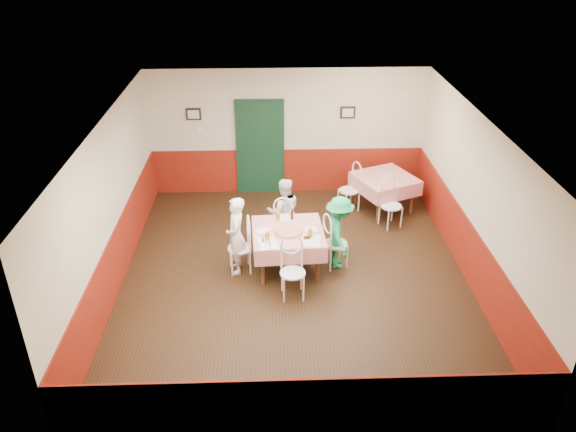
{
  "coord_description": "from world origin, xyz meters",
  "views": [
    {
      "loc": [
        -0.4,
        -8.15,
        5.6
      ],
      "look_at": [
        -0.1,
        0.29,
        1.05
      ],
      "focal_mm": 35.0,
      "sensor_mm": 36.0,
      "label": 1
    }
  ],
  "objects_px": {
    "second_table": "(384,193)",
    "glass_b": "(310,233)",
    "chair_left": "(240,248)",
    "main_table": "(288,250)",
    "wallet": "(307,238)",
    "pizza": "(289,232)",
    "diner_left": "(236,236)",
    "diner_far": "(284,211)",
    "chair_near": "(293,273)",
    "chair_right": "(336,244)",
    "beer_bottle": "(292,214)",
    "glass_c": "(278,216)",
    "chair_far": "(284,223)",
    "chair_second_a": "(349,190)",
    "diner_right": "(339,233)",
    "chair_second_b": "(391,206)",
    "glass_a": "(267,236)"
  },
  "relations": [
    {
      "from": "glass_b",
      "to": "diner_left",
      "type": "height_order",
      "value": "diner_left"
    },
    {
      "from": "chair_near",
      "to": "chair_right",
      "type": "bearing_deg",
      "value": 44.54
    },
    {
      "from": "main_table",
      "to": "glass_c",
      "type": "bearing_deg",
      "value": 112.74
    },
    {
      "from": "chair_right",
      "to": "chair_second_b",
      "type": "xyz_separation_m",
      "value": [
        1.27,
        1.41,
        0.0
      ]
    },
    {
      "from": "chair_second_a",
      "to": "diner_left",
      "type": "relative_size",
      "value": 0.63
    },
    {
      "from": "chair_right",
      "to": "chair_second_b",
      "type": "relative_size",
      "value": 1.0
    },
    {
      "from": "pizza",
      "to": "beer_bottle",
      "type": "xyz_separation_m",
      "value": [
        0.08,
        0.49,
        0.09
      ]
    },
    {
      "from": "pizza",
      "to": "glass_a",
      "type": "xyz_separation_m",
      "value": [
        -0.37,
        -0.23,
        0.06
      ]
    },
    {
      "from": "diner_left",
      "to": "diner_far",
      "type": "distance_m",
      "value": 1.27
    },
    {
      "from": "chair_second_a",
      "to": "pizza",
      "type": "bearing_deg",
      "value": -54.57
    },
    {
      "from": "diner_left",
      "to": "wallet",
      "type": "bearing_deg",
      "value": 79.95
    },
    {
      "from": "second_table",
      "to": "main_table",
      "type": "bearing_deg",
      "value": -133.87
    },
    {
      "from": "chair_right",
      "to": "chair_second_a",
      "type": "relative_size",
      "value": 1.0
    },
    {
      "from": "main_table",
      "to": "chair_right",
      "type": "relative_size",
      "value": 1.36
    },
    {
      "from": "second_table",
      "to": "glass_b",
      "type": "relative_size",
      "value": 7.42
    },
    {
      "from": "glass_a",
      "to": "chair_second_a",
      "type": "bearing_deg",
      "value": 55.37
    },
    {
      "from": "chair_left",
      "to": "chair_second_a",
      "type": "distance_m",
      "value": 3.16
    },
    {
      "from": "chair_near",
      "to": "diner_far",
      "type": "height_order",
      "value": "diner_far"
    },
    {
      "from": "glass_b",
      "to": "diner_far",
      "type": "xyz_separation_m",
      "value": [
        -0.42,
        1.12,
        -0.17
      ]
    },
    {
      "from": "glass_a",
      "to": "wallet",
      "type": "xyz_separation_m",
      "value": [
        0.67,
        0.03,
        -0.06
      ]
    },
    {
      "from": "chair_second_b",
      "to": "pizza",
      "type": "distance_m",
      "value": 2.63
    },
    {
      "from": "glass_b",
      "to": "diner_left",
      "type": "bearing_deg",
      "value": 172.5
    },
    {
      "from": "chair_left",
      "to": "chair_second_b",
      "type": "distance_m",
      "value": 3.33
    },
    {
      "from": "chair_far",
      "to": "glass_c",
      "type": "bearing_deg",
      "value": 80.88
    },
    {
      "from": "wallet",
      "to": "diner_left",
      "type": "height_order",
      "value": "diner_left"
    },
    {
      "from": "glass_a",
      "to": "diner_far",
      "type": "height_order",
      "value": "diner_far"
    },
    {
      "from": "chair_second_b",
      "to": "glass_b",
      "type": "height_order",
      "value": "glass_b"
    },
    {
      "from": "pizza",
      "to": "diner_far",
      "type": "xyz_separation_m",
      "value": [
        -0.06,
        0.97,
        -0.11
      ]
    },
    {
      "from": "second_table",
      "to": "chair_left",
      "type": "height_order",
      "value": "chair_left"
    },
    {
      "from": "chair_second_a",
      "to": "glass_b",
      "type": "bearing_deg",
      "value": -46.06
    },
    {
      "from": "chair_left",
      "to": "chair_second_a",
      "type": "xyz_separation_m",
      "value": [
        2.22,
        2.25,
        0.0
      ]
    },
    {
      "from": "chair_second_a",
      "to": "chair_far",
      "type": "bearing_deg",
      "value": -69.85
    },
    {
      "from": "second_table",
      "to": "diner_right",
      "type": "xyz_separation_m",
      "value": [
        -1.22,
        -2.16,
        0.3
      ]
    },
    {
      "from": "beer_bottle",
      "to": "chair_right",
      "type": "bearing_deg",
      "value": -26.07
    },
    {
      "from": "wallet",
      "to": "diner_far",
      "type": "bearing_deg",
      "value": 104.08
    },
    {
      "from": "main_table",
      "to": "chair_left",
      "type": "relative_size",
      "value": 1.36
    },
    {
      "from": "diner_far",
      "to": "second_table",
      "type": "bearing_deg",
      "value": -154.67
    },
    {
      "from": "chair_second_a",
      "to": "diner_right",
      "type": "height_order",
      "value": "diner_right"
    },
    {
      "from": "pizza",
      "to": "glass_c",
      "type": "relative_size",
      "value": 3.17
    },
    {
      "from": "chair_near",
      "to": "wallet",
      "type": "xyz_separation_m",
      "value": [
        0.26,
        0.58,
        0.32
      ]
    },
    {
      "from": "chair_far",
      "to": "pizza",
      "type": "relative_size",
      "value": 2.01
    },
    {
      "from": "pizza",
      "to": "beer_bottle",
      "type": "height_order",
      "value": "beer_bottle"
    },
    {
      "from": "beer_bottle",
      "to": "diner_left",
      "type": "distance_m",
      "value": 1.1
    },
    {
      "from": "wallet",
      "to": "pizza",
      "type": "bearing_deg",
      "value": 143.81
    },
    {
      "from": "glass_c",
      "to": "diner_left",
      "type": "bearing_deg",
      "value": -148.47
    },
    {
      "from": "beer_bottle",
      "to": "pizza",
      "type": "bearing_deg",
      "value": -99.63
    },
    {
      "from": "chair_left",
      "to": "chair_far",
      "type": "bearing_deg",
      "value": 129.95
    },
    {
      "from": "chair_second_b",
      "to": "diner_left",
      "type": "xyz_separation_m",
      "value": [
        -3.02,
        -1.51,
        0.26
      ]
    },
    {
      "from": "second_table",
      "to": "glass_b",
      "type": "distance_m",
      "value": 3.02
    },
    {
      "from": "second_table",
      "to": "diner_far",
      "type": "height_order",
      "value": "diner_far"
    }
  ]
}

